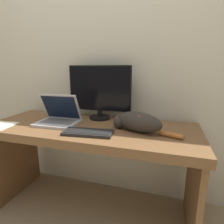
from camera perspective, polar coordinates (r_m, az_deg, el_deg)
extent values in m
cube|color=beige|center=(1.73, -2.05, 17.50)|extent=(6.40, 0.06, 2.60)
cube|color=brown|center=(1.45, -6.76, -5.34)|extent=(1.61, 0.64, 0.06)
cube|color=brown|center=(2.01, -27.50, -12.76)|extent=(0.04, 0.59, 0.68)
cube|color=brown|center=(1.52, 23.45, -21.11)|extent=(0.04, 0.59, 0.68)
cylinder|color=black|center=(1.63, -3.73, -1.67)|extent=(0.18, 0.18, 0.02)
cylinder|color=black|center=(1.62, -3.75, -0.22)|extent=(0.04, 0.04, 0.07)
cube|color=black|center=(1.59, -3.80, 7.20)|extent=(0.54, 0.02, 0.38)
cube|color=black|center=(1.58, -3.93, 7.15)|extent=(0.52, 0.01, 0.35)
cube|color=#B7B7BC|center=(1.52, -16.32, -3.29)|extent=(0.32, 0.25, 0.02)
cube|color=slate|center=(1.53, -16.08, -2.74)|extent=(0.26, 0.14, 0.00)
cube|color=#B7B7BC|center=(1.55, -15.34, 1.50)|extent=(0.32, 0.12, 0.22)
cube|color=black|center=(1.55, -15.42, 1.39)|extent=(0.29, 0.10, 0.19)
cube|color=black|center=(1.27, -7.33, -6.23)|extent=(0.34, 0.18, 0.02)
cube|color=black|center=(1.27, -7.34, -5.75)|extent=(0.31, 0.15, 0.00)
ellipsoid|color=#332D28|center=(1.30, 8.09, -3.01)|extent=(0.37, 0.24, 0.14)
ellipsoid|color=#AD662D|center=(1.28, 8.81, -1.50)|extent=(0.18, 0.14, 0.06)
sphere|color=#332D28|center=(1.37, 2.20, -3.11)|extent=(0.09, 0.09, 0.09)
cone|color=#AD662D|center=(1.37, 1.51, -1.49)|extent=(0.04, 0.04, 0.03)
cone|color=#AD662D|center=(1.35, 2.92, -1.75)|extent=(0.04, 0.04, 0.03)
cylinder|color=#AD662D|center=(1.25, 17.56, -6.71)|extent=(0.16, 0.08, 0.03)
cube|color=#2D6BB7|center=(1.51, 7.82, -2.28)|extent=(0.06, 0.06, 0.06)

